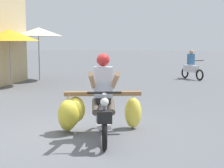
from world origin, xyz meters
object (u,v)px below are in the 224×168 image
(motorbike_main_loaded, at_px, (93,108))
(market_umbrella_near_shop, at_px, (9,35))
(motorbike_distant_ahead_left, at_px, (191,67))
(market_umbrella_further_along, at_px, (38,32))

(motorbike_main_loaded, relative_size, market_umbrella_near_shop, 0.80)
(motorbike_main_loaded, distance_m, motorbike_distant_ahead_left, 10.32)
(market_umbrella_further_along, bearing_deg, motorbike_distant_ahead_left, 12.42)
(market_umbrella_near_shop, bearing_deg, motorbike_main_loaded, -53.06)
(market_umbrella_near_shop, distance_m, market_umbrella_further_along, 2.15)
(motorbike_distant_ahead_left, height_order, market_umbrella_further_along, market_umbrella_further_along)
(market_umbrella_near_shop, height_order, market_umbrella_further_along, market_umbrella_further_along)
(motorbike_main_loaded, distance_m, market_umbrella_near_shop, 8.08)
(motorbike_main_loaded, bearing_deg, market_umbrella_further_along, 117.42)
(motorbike_distant_ahead_left, height_order, market_umbrella_near_shop, market_umbrella_near_shop)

